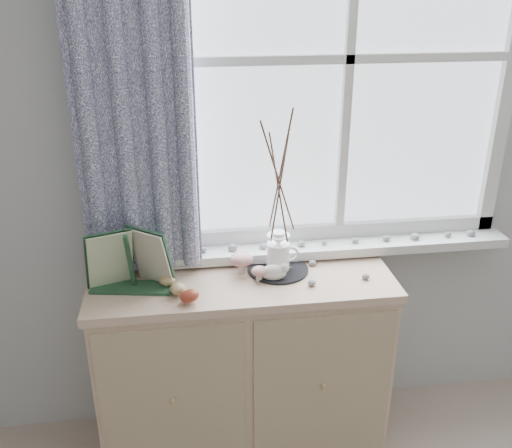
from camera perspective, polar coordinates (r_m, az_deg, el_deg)
name	(u,v)px	position (r m, az deg, el deg)	size (l,w,h in m)	color
sideboard	(243,366)	(2.49, -1.32, -13.98)	(1.20, 0.45, 0.85)	beige
botanical_book	(130,263)	(2.15, -12.51, -3.83)	(0.36, 0.13, 0.25)	#1F4129
toadstool_cluster	(246,263)	(2.25, -0.98, -3.92)	(0.14, 0.15, 0.09)	beige
wooden_eggs	(178,288)	(2.15, -7.81, -6.36)	(0.14, 0.18, 0.07)	tan
songbird_figurine	(274,272)	(2.23, 1.77, -4.79)	(0.14, 0.06, 0.07)	silver
crocheted_doily	(278,269)	(2.31, 2.21, -4.55)	(0.25, 0.25, 0.01)	black
twig_pitcher	(280,177)	(2.15, 2.37, 4.69)	(0.25, 0.25, 0.69)	white
sideboard_pebbles	(317,270)	(2.30, 6.17, -4.64)	(0.33, 0.23, 0.02)	gray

